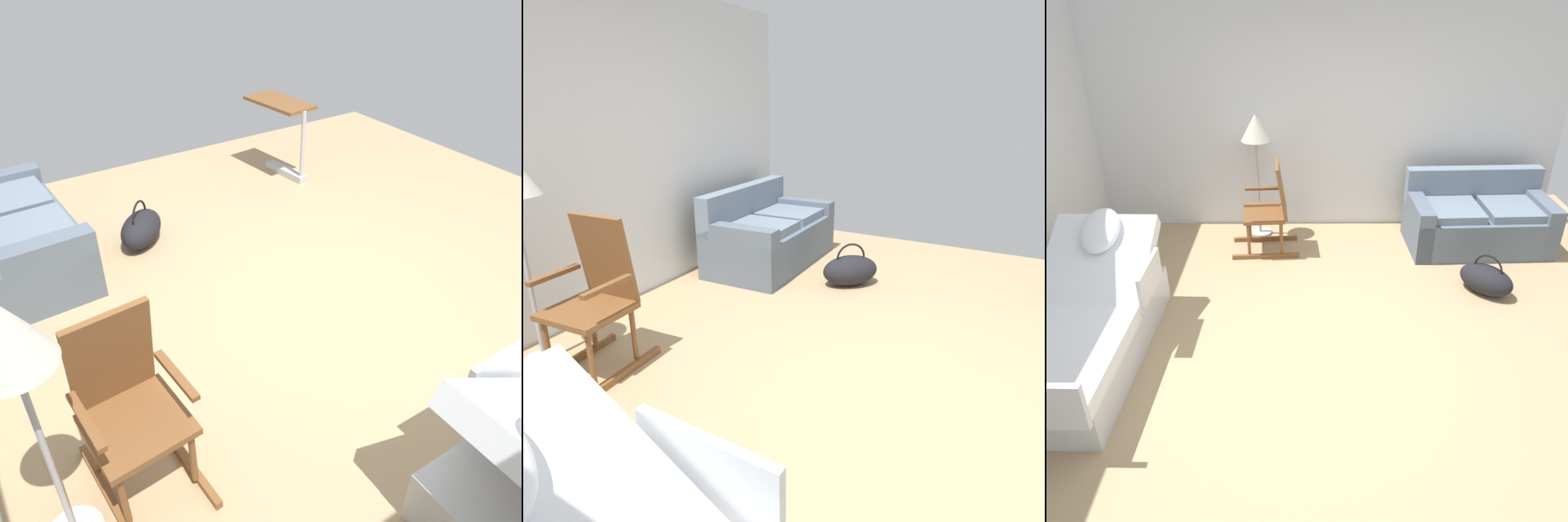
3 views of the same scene
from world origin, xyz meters
TOP-DOWN VIEW (x-y plane):
  - ground_plane at (0.00, 0.00)m, footprint 6.82×6.82m
  - back_wall at (0.00, 2.55)m, footprint 5.65×0.10m
  - couch at (1.79, 1.89)m, footprint 1.63×0.91m
  - rocking_chair at (-0.62, 1.79)m, footprint 0.79×0.53m
  - duffel_bag at (1.60, 0.85)m, footprint 0.62×0.62m

SIDE VIEW (x-z plane):
  - ground_plane at x=0.00m, z-range 0.00..0.00m
  - duffel_bag at x=1.60m, z-range -0.06..0.37m
  - couch at x=1.79m, z-range -0.12..0.73m
  - rocking_chair at x=-0.62m, z-range -0.02..1.03m
  - back_wall at x=0.00m, z-range 0.00..2.70m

